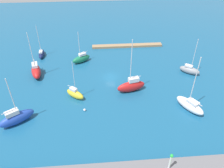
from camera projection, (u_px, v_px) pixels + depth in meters
The scene contains 12 objects.
water at pixel (110, 77), 63.54m from camera, with size 160.00×160.00×0.00m, color #19567F.
pier_dock at pixel (127, 46), 79.29m from camera, with size 25.16×2.07×0.74m, color #997A56.
harbor_beacon at pixel (170, 161), 36.66m from camera, with size 0.56×0.56×3.73m.
sailboat_red_near_pier at pixel (36, 71), 63.40m from camera, with size 4.32×7.75×13.47m.
sailboat_blue_outer_mooring at pixel (16, 118), 47.92m from camera, with size 7.61×6.09×11.71m.
sailboat_yellow_lone_north at pixel (75, 94), 55.36m from camera, with size 5.24×4.72×10.52m.
sailboat_navy_far_north at pixel (41, 54), 73.17m from camera, with size 2.04×5.93×10.63m.
sailboat_green_lone_south at pixel (81, 59), 69.79m from camera, with size 6.30×4.99×10.35m.
sailboat_gray_center_basin at pixel (190, 70), 64.50m from camera, with size 5.93×5.17×10.99m.
sailboat_white_east_end at pixel (190, 105), 51.73m from camera, with size 6.08×7.85×13.89m.
sailboat_red_west_end at pixel (131, 86), 57.24m from camera, with size 7.81×3.79×14.78m.
mooring_buoy_white at pixel (85, 110), 51.75m from camera, with size 0.60×0.60×0.60m, color white.
Camera 1 is at (3.81, 52.54, 35.58)m, focal length 35.19 mm.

